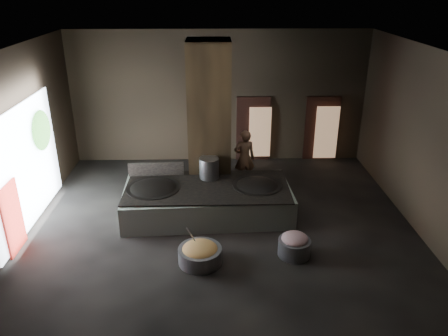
{
  "coord_description": "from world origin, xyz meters",
  "views": [
    {
      "loc": [
        -0.18,
        -10.06,
        5.97
      ],
      "look_at": [
        0.09,
        0.8,
        1.25
      ],
      "focal_mm": 35.0,
      "sensor_mm": 36.0,
      "label": 1
    }
  ],
  "objects_px": {
    "cook": "(244,158)",
    "meat_basin": "(294,247)",
    "stock_pot": "(209,168)",
    "wok_right": "(257,188)",
    "veg_basin": "(200,255)",
    "hearth_platform": "(208,201)",
    "wok_left": "(153,190)"
  },
  "relations": [
    {
      "from": "veg_basin",
      "to": "hearth_platform",
      "type": "bearing_deg",
      "value": 86.19
    },
    {
      "from": "stock_pot",
      "to": "veg_basin",
      "type": "height_order",
      "value": "stock_pot"
    },
    {
      "from": "wok_right",
      "to": "cook",
      "type": "bearing_deg",
      "value": 97.03
    },
    {
      "from": "stock_pot",
      "to": "cook",
      "type": "height_order",
      "value": "cook"
    },
    {
      "from": "hearth_platform",
      "to": "stock_pot",
      "type": "xyz_separation_m",
      "value": [
        0.05,
        0.55,
        0.74
      ]
    },
    {
      "from": "veg_basin",
      "to": "stock_pot",
      "type": "bearing_deg",
      "value": 85.92
    },
    {
      "from": "cook",
      "to": "wok_right",
      "type": "bearing_deg",
      "value": 87.56
    },
    {
      "from": "wok_right",
      "to": "veg_basin",
      "type": "distance_m",
      "value": 2.81
    },
    {
      "from": "wok_left",
      "to": "meat_basin",
      "type": "relative_size",
      "value": 1.87
    },
    {
      "from": "veg_basin",
      "to": "wok_right",
      "type": "bearing_deg",
      "value": 57.0
    },
    {
      "from": "wok_right",
      "to": "veg_basin",
      "type": "xyz_separation_m",
      "value": [
        -1.5,
        -2.31,
        -0.57
      ]
    },
    {
      "from": "wok_right",
      "to": "cook",
      "type": "distance_m",
      "value": 1.82
    },
    {
      "from": "cook",
      "to": "stock_pot",
      "type": "bearing_deg",
      "value": 40.96
    },
    {
      "from": "wok_left",
      "to": "stock_pot",
      "type": "distance_m",
      "value": 1.66
    },
    {
      "from": "hearth_platform",
      "to": "stock_pot",
      "type": "relative_size",
      "value": 7.67
    },
    {
      "from": "wok_right",
      "to": "stock_pot",
      "type": "relative_size",
      "value": 2.25
    },
    {
      "from": "cook",
      "to": "veg_basin",
      "type": "xyz_separation_m",
      "value": [
        -1.28,
        -4.11,
        -0.71
      ]
    },
    {
      "from": "stock_pot",
      "to": "veg_basin",
      "type": "bearing_deg",
      "value": -94.08
    },
    {
      "from": "wok_left",
      "to": "wok_right",
      "type": "bearing_deg",
      "value": 2.05
    },
    {
      "from": "cook",
      "to": "meat_basin",
      "type": "bearing_deg",
      "value": 93.78
    },
    {
      "from": "stock_pot",
      "to": "meat_basin",
      "type": "height_order",
      "value": "stock_pot"
    },
    {
      "from": "wok_right",
      "to": "cook",
      "type": "xyz_separation_m",
      "value": [
        -0.22,
        1.8,
        0.14
      ]
    },
    {
      "from": "wok_right",
      "to": "stock_pot",
      "type": "distance_m",
      "value": 1.44
    },
    {
      "from": "stock_pot",
      "to": "veg_basin",
      "type": "relative_size",
      "value": 0.59
    },
    {
      "from": "wok_right",
      "to": "meat_basin",
      "type": "height_order",
      "value": "wok_right"
    },
    {
      "from": "meat_basin",
      "to": "cook",
      "type": "bearing_deg",
      "value": 103.25
    },
    {
      "from": "wok_right",
      "to": "meat_basin",
      "type": "bearing_deg",
      "value": -71.59
    },
    {
      "from": "veg_basin",
      "to": "cook",
      "type": "bearing_deg",
      "value": 72.74
    },
    {
      "from": "hearth_platform",
      "to": "veg_basin",
      "type": "distance_m",
      "value": 2.27
    },
    {
      "from": "wok_left",
      "to": "veg_basin",
      "type": "height_order",
      "value": "wok_left"
    },
    {
      "from": "hearth_platform",
      "to": "wok_left",
      "type": "height_order",
      "value": "wok_left"
    },
    {
      "from": "hearth_platform",
      "to": "meat_basin",
      "type": "height_order",
      "value": "hearth_platform"
    }
  ]
}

